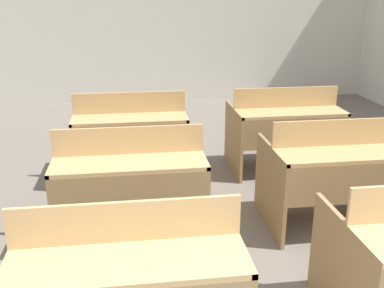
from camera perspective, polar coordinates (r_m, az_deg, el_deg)
The scene contains 6 objects.
wall_back at distance 7.74m, azimuth -3.58°, elevation 16.65°, with size 7.20×0.06×3.04m.
bench_front_left at distance 2.31m, azimuth -7.95°, elevation -16.81°, with size 1.09×0.74×0.88m.
bench_second_left at distance 3.38m, azimuth -7.81°, elevation -4.72°, with size 1.09×0.74×0.88m.
bench_second_right at distance 3.71m, azimuth 18.01°, elevation -3.31°, with size 1.09×0.74×0.88m.
bench_third_left at distance 4.49m, azimuth -7.79°, elevation 1.26°, with size 1.09×0.74×0.88m.
bench_third_right at distance 4.76m, azimuth 11.67°, elevation 2.08°, with size 1.09×0.74×0.88m.
Camera 1 is at (-0.60, -0.56, 1.80)m, focal length 42.00 mm.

